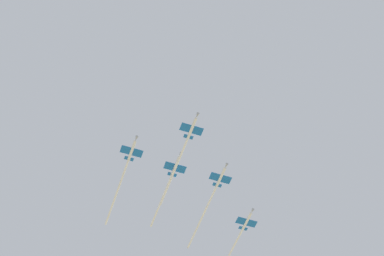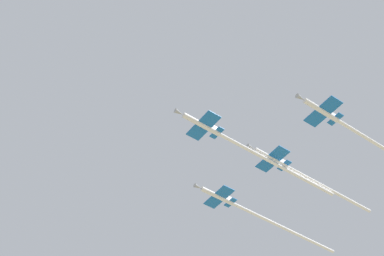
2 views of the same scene
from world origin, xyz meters
The scene contains 5 objects.
jet_lead centered at (16.60, 15.27, 189.76)m, with size 10.46×44.46×2.42m.
jet_port_inner centered at (31.17, 35.53, 189.55)m, with size 10.57×45.18×2.42m.
jet_starboard_inner centered at (-3.40, 30.15, 191.15)m, with size 10.56×45.09×2.42m.
jet_port_outer centered at (14.04, 31.81, 190.92)m, with size 9.52×38.35×2.42m.
jet_starboard_outer centered at (46.02, 53.97, 189.44)m, with size 10.00×41.49×2.42m.
Camera 1 is at (-4.03, -120.20, 1.62)m, focal length 59.36 mm.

